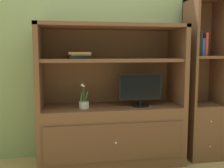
# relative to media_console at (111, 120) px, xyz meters

# --- Properties ---
(painted_rear_wall) EXTENTS (6.00, 0.10, 2.80)m
(painted_rear_wall) POSITION_rel_media_console_xyz_m (0.00, 0.34, 0.91)
(painted_rear_wall) COLOR #8C9E6B
(painted_rear_wall) RESTS_ON ground_plane
(media_console) EXTENTS (1.58, 0.56, 1.54)m
(media_console) POSITION_rel_media_console_xyz_m (0.00, 0.00, 0.00)
(media_console) COLOR brown
(media_console) RESTS_ON ground_plane
(tv_monitor) EXTENTS (0.48, 0.19, 0.36)m
(tv_monitor) POSITION_rel_media_console_xyz_m (0.31, -0.07, 0.35)
(tv_monitor) COLOR black
(tv_monitor) RESTS_ON media_console
(potted_plant) EXTENTS (0.11, 0.12, 0.28)m
(potted_plant) POSITION_rel_media_console_xyz_m (-0.31, -0.08, 0.21)
(potted_plant) COLOR beige
(potted_plant) RESTS_ON media_console
(magazine_stack) EXTENTS (0.25, 0.35, 0.07)m
(magazine_stack) POSITION_rel_media_console_xyz_m (-0.34, -0.01, 0.72)
(magazine_stack) COLOR black
(magazine_stack) RESTS_ON media_console
(bookshelf_tall) EXTENTS (0.41, 0.41, 1.86)m
(bookshelf_tall) POSITION_rel_media_console_xyz_m (1.09, 0.00, 0.13)
(bookshelf_tall) COLOR brown
(bookshelf_tall) RESTS_ON ground_plane
(upright_book_row) EXTENTS (0.14, 0.18, 0.27)m
(upright_book_row) POSITION_rel_media_console_xyz_m (1.02, -0.01, 0.83)
(upright_book_row) COLOR black
(upright_book_row) RESTS_ON bookshelf_tall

